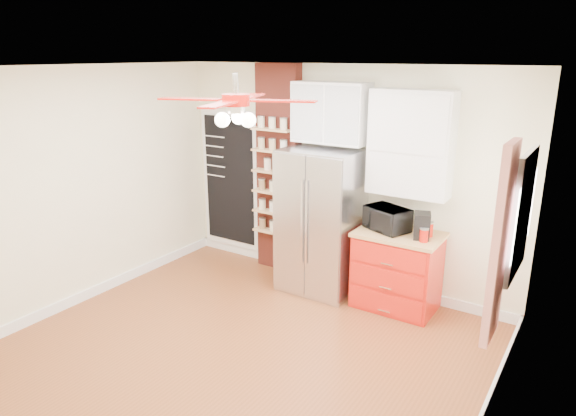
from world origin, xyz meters
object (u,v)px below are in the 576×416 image
Objects in this scene: toaster_oven at (387,219)px; canister_left at (424,236)px; red_cabinet at (397,270)px; ceiling_fan at (236,101)px; fridge at (321,221)px; coffee_maker at (422,226)px; pantry_jar_oats at (268,164)px.

toaster_oven is 3.49× the size of canister_left.
red_cabinet is 2.75m from ceiling_fan.
ceiling_fan is at bearing -88.24° from fridge.
toaster_oven is at bearing 154.63° from coffee_maker.
fridge is 1.07m from pantry_jar_oats.
fridge is at bearing -10.45° from pantry_jar_oats.
toaster_oven reaches higher than red_cabinet.
ceiling_fan is 2.32m from toaster_oven.
toaster_oven is (0.76, 1.69, -1.39)m from ceiling_fan.
fridge is 3.65× the size of toaster_oven.
ceiling_fan is 9.75× the size of pantry_jar_oats.
fridge is 1.86× the size of red_cabinet.
fridge reaches higher than red_cabinet.
toaster_oven is 0.50m from canister_left.
toaster_oven is 0.42m from coffee_maker.
fridge is 1.24m from coffee_maker.
fridge reaches higher than canister_left.
toaster_oven is 3.34× the size of pantry_jar_oats.
toaster_oven reaches higher than canister_left.
fridge is 2.25m from ceiling_fan.
toaster_oven is (0.81, 0.06, 0.16)m from fridge.
toaster_oven is 1.75m from pantry_jar_oats.
pantry_jar_oats is (-2.11, 0.14, 0.40)m from coffee_maker.
red_cabinet is 3.32× the size of coffee_maker.
toaster_oven is at bearing 4.53° from fridge.
pantry_jar_oats reaches higher than coffee_maker.
red_cabinet is 1.96× the size of toaster_oven.
ceiling_fan is at bearing -92.81° from toaster_oven.
pantry_jar_oats is (-0.89, 0.16, 0.57)m from fridge.
canister_left is (0.48, -0.14, -0.06)m from toaster_oven.
ceiling_fan is at bearing -118.71° from red_cabinet.
toaster_oven is (-0.16, 0.01, 0.58)m from red_cabinet.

